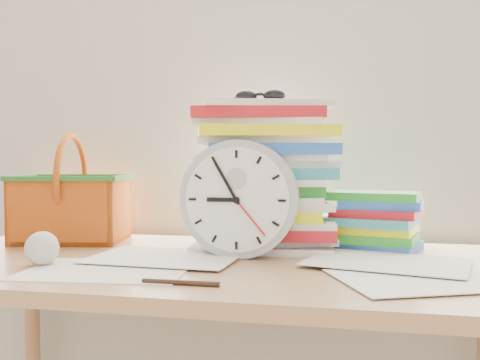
% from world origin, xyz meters
% --- Properties ---
extents(curtain, '(2.40, 0.01, 2.50)m').
position_xyz_m(curtain, '(0.00, 1.98, 1.30)').
color(curtain, beige).
rests_on(curtain, room_shell).
extents(desk, '(1.40, 0.70, 0.75)m').
position_xyz_m(desk, '(0.00, 1.60, 0.68)').
color(desk, '#A97C4F').
rests_on(desk, ground).
extents(paper_stack, '(0.42, 0.36, 0.37)m').
position_xyz_m(paper_stack, '(0.09, 1.79, 0.93)').
color(paper_stack, white).
rests_on(paper_stack, desk).
extents(clock, '(0.27, 0.05, 0.27)m').
position_xyz_m(clock, '(0.06, 1.64, 0.88)').
color(clock, '#A8ACB0').
rests_on(clock, desk).
extents(sunglasses, '(0.15, 0.13, 0.04)m').
position_xyz_m(sunglasses, '(0.09, 1.75, 1.13)').
color(sunglasses, black).
rests_on(sunglasses, paper_stack).
extents(book_stack, '(0.28, 0.23, 0.14)m').
position_xyz_m(book_stack, '(0.37, 1.82, 0.82)').
color(book_stack, white).
rests_on(book_stack, desk).
extents(basket, '(0.33, 0.28, 0.29)m').
position_xyz_m(basket, '(-0.45, 1.79, 0.90)').
color(basket, '#D96015').
rests_on(basket, desk).
extents(crumpled_ball, '(0.07, 0.07, 0.07)m').
position_xyz_m(crumpled_ball, '(-0.33, 1.46, 0.79)').
color(crumpled_ball, silver).
rests_on(crumpled_ball, desk).
extents(pen, '(0.14, 0.01, 0.01)m').
position_xyz_m(pen, '(0.01, 1.35, 0.75)').
color(pen, black).
rests_on(pen, desk).
extents(scattered_papers, '(1.26, 0.42, 0.02)m').
position_xyz_m(scattered_papers, '(0.00, 1.60, 0.76)').
color(scattered_papers, white).
rests_on(scattered_papers, desk).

